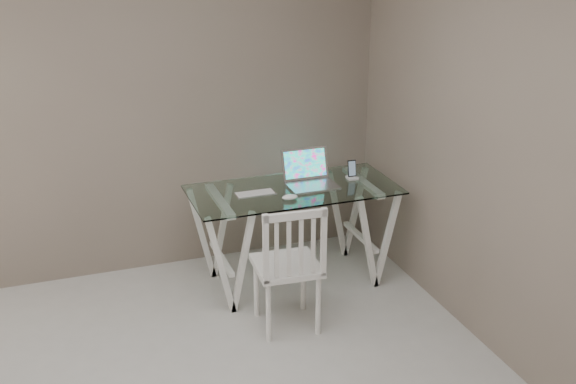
% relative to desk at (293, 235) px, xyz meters
% --- Properties ---
extents(room, '(4.50, 4.52, 2.71)m').
position_rel_desk_xyz_m(room, '(-1.20, -1.61, 1.33)').
color(room, '#ADABA6').
rests_on(room, ground).
extents(desk, '(1.50, 0.70, 0.75)m').
position_rel_desk_xyz_m(desk, '(0.00, 0.00, 0.00)').
color(desk, silver).
rests_on(desk, ground).
extents(chair, '(0.44, 0.44, 0.91)m').
position_rel_desk_xyz_m(chair, '(-0.26, -0.64, 0.12)').
color(chair, white).
rests_on(chair, ground).
extents(laptop, '(0.35, 0.32, 0.24)m').
position_rel_desk_xyz_m(laptop, '(0.14, 0.06, 0.42)').
color(laptop, '#B3B4B8').
rests_on(laptop, desk).
extents(keyboard, '(0.29, 0.12, 0.01)m').
position_rel_desk_xyz_m(keyboard, '(-0.29, -0.01, 0.37)').
color(keyboard, silver).
rests_on(keyboard, desk).
extents(mouse, '(0.11, 0.07, 0.04)m').
position_rel_desk_xyz_m(mouse, '(-0.10, -0.19, 0.38)').
color(mouse, white).
rests_on(mouse, desk).
extents(phone_dock, '(0.08, 0.08, 0.14)m').
position_rel_desk_xyz_m(phone_dock, '(0.48, 0.05, 0.40)').
color(phone_dock, white).
rests_on(phone_dock, desk).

